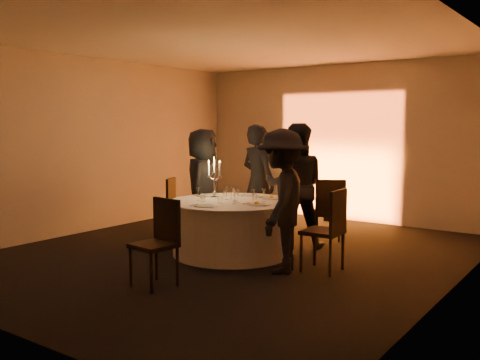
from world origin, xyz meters
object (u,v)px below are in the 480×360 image
Objects in this scene: chair_back_left at (262,203)px; chair_right at (329,225)px; guest_right at (282,201)px; candelabra at (214,184)px; guest_back_right at (296,186)px; coffee_cup at (203,196)px; guest_left at (203,185)px; guest_back_left at (258,182)px; chair_front at (159,237)px; chair_back_right at (329,208)px; banquet_table at (232,227)px; chair_left at (177,202)px.

chair_back_left is 2.75m from chair_right.
candelabra is at bearing -128.26° from guest_right.
guest_back_right reaches higher than coffee_cup.
guest_left is at bearing -133.13° from guest_right.
chair_front is at bearing 113.99° from guest_back_left.
chair_back_left is at bearing -131.03° from chair_right.
chair_back_right is at bearing -157.93° from guest_back_left.
chair_back_left is (-0.59, 1.67, 0.09)m from banquet_table.
chair_back_left is at bearing -161.11° from guest_right.
chair_right is 0.58× the size of guest_right.
chair_back_left is at bearing 92.92° from coffee_cup.
chair_left is 2.92m from guest_right.
guest_back_right is at bearing 89.02° from chair_front.
guest_left is at bearing -15.09° from guest_back_right.
guest_left is 0.95× the size of guest_back_right.
chair_left is at bearing -104.76° from chair_right.
chair_back_left is at bearing 109.40° from banquet_table.
chair_front is 2.46m from guest_left.
banquet_table is 1.16m from guest_left.
guest_right is at bearing -58.52° from chair_right.
candelabra is at bearing 114.94° from chair_front.
guest_left is at bearing -104.16° from chair_right.
chair_back_right is 0.98× the size of chair_right.
chair_back_left is 0.83× the size of chair_back_right.
guest_back_left is at bearing -124.20° from chair_right.
guest_back_right is 1.22m from candelabra.
coffee_cup is at bearing -122.10° from guest_right.
guest_back_left is (-1.82, 1.14, 0.33)m from chair_right.
chair_back_right is at bearing -94.16° from guest_left.
chair_front is (0.20, -1.68, 0.18)m from banquet_table.
chair_front is 2.83m from guest_back_left.
chair_back_left is 0.47× the size of guest_right.
guest_back_left is at bearing -25.19° from chair_back_right.
chair_back_right is at bearing 54.00° from banquet_table.
guest_right is (1.64, -2.05, 0.42)m from chair_back_left.
guest_left is 0.99× the size of guest_right.
chair_back_left is at bearing -70.23° from chair_left.
chair_back_right is 1.25m from guest_back_left.
coffee_cup reaches higher than banquet_table.
banquet_table is 1.92× the size of chair_left.
chair_back_left is 7.76× the size of coffee_cup.
guest_left is (0.72, -0.19, 0.36)m from chair_left.
guest_right is at bearing 61.93° from chair_back_right.
chair_right is 2.18m from guest_back_left.
chair_right is at bearing -1.91° from banquet_table.
banquet_table is 1.78m from chair_left.
guest_back_right reaches higher than guest_left.
chair_back_left is at bearing 96.87° from candelabra.
candelabra is (-0.12, -0.98, 0.06)m from guest_back_left.
coffee_cup is (0.43, -0.52, -0.09)m from guest_left.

